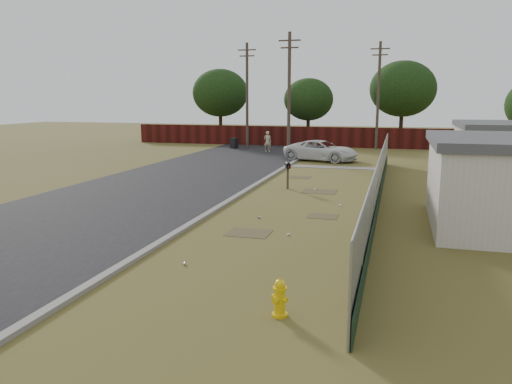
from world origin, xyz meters
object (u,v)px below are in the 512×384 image
(pedestrian, at_px, (268,142))
(trash_bin, at_px, (234,143))
(mailbox, at_px, (288,168))
(pickup_truck, at_px, (321,151))
(fire_hydrant, at_px, (280,298))

(pedestrian, height_order, trash_bin, pedestrian)
(mailbox, bearing_deg, trash_bin, 115.64)
(pickup_truck, bearing_deg, pedestrian, 62.93)
(pickup_truck, distance_m, pedestrian, 6.84)
(pickup_truck, bearing_deg, mailbox, -164.90)
(fire_hydrant, relative_size, pickup_truck, 0.16)
(mailbox, relative_size, trash_bin, 1.45)
(trash_bin, bearing_deg, fire_hydrant, -70.20)
(pedestrian, bearing_deg, trash_bin, -26.85)
(fire_hydrant, distance_m, mailbox, 14.46)
(fire_hydrant, relative_size, trash_bin, 0.89)
(fire_hydrant, height_order, pickup_truck, pickup_truck)
(pedestrian, bearing_deg, pickup_truck, 142.38)
(pickup_truck, bearing_deg, fire_hydrant, -158.65)
(trash_bin, bearing_deg, mailbox, -64.36)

